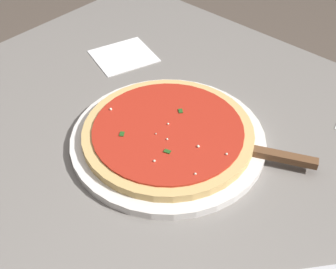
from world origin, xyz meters
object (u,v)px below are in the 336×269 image
Objects in this scene: pizza_server at (258,153)px; napkin_loose_left at (124,56)px; serving_plate at (168,139)px; pizza at (168,132)px.

pizza_server reaches higher than napkin_loose_left.
serving_plate is 0.02m from pizza.
pizza_server is at bearing 169.64° from napkin_loose_left.
serving_plate is 0.32m from napkin_loose_left.
pizza_server is 1.56× the size of napkin_loose_left.
pizza_server is 0.45m from napkin_loose_left.
serving_plate is at bearing 25.14° from pizza_server.
pizza_server is (-0.16, -0.07, -0.00)m from pizza.
pizza is at bearing 101.06° from serving_plate.
serving_plate is 1.14× the size of pizza.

